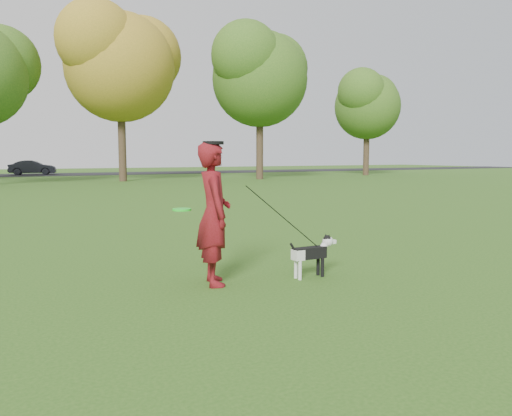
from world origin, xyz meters
TOP-DOWN VIEW (x-y plane):
  - ground at (0.00, 0.00)m, footprint 120.00×120.00m
  - road at (0.00, 40.00)m, footprint 120.00×7.00m
  - man at (-0.70, 0.46)m, footprint 0.57×0.74m
  - dog at (0.63, 0.18)m, footprint 0.76×0.15m
  - car_mid at (-0.41, 40.00)m, footprint 3.80×1.94m
  - man_held_items at (0.21, 0.29)m, footprint 2.00×0.41m
  - tree_row at (-1.43, 26.07)m, footprint 51.74×8.86m

SIDE VIEW (x-z plane):
  - ground at x=0.00m, z-range 0.00..0.00m
  - road at x=0.00m, z-range 0.00..0.02m
  - dog at x=0.63m, z-range 0.06..0.64m
  - car_mid at x=-0.41m, z-range 0.02..1.21m
  - man_held_items at x=0.21m, z-range 0.12..1.56m
  - man at x=-0.70m, z-range 0.00..1.82m
  - tree_row at x=-1.43m, z-range 1.40..13.41m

